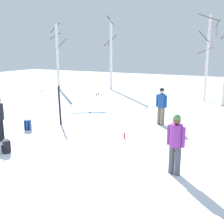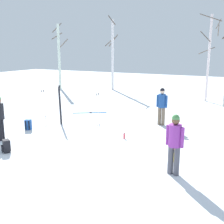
{
  "view_description": "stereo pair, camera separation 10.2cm",
  "coord_description": "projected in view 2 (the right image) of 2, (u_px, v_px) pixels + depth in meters",
  "views": [
    {
      "loc": [
        4.53,
        -7.01,
        3.4
      ],
      "look_at": [
        -0.2,
        2.27,
        1.0
      ],
      "focal_mm": 43.64,
      "sensor_mm": 36.0,
      "label": 1
    },
    {
      "loc": [
        4.62,
        -6.96,
        3.4
      ],
      "look_at": [
        -0.2,
        2.27,
        1.0
      ],
      "focal_mm": 43.64,
      "sensor_mm": 36.0,
      "label": 2
    }
  ],
  "objects": [
    {
      "name": "birch_tree_2",
      "position": [
        209.0,
        56.0,
        17.7
      ],
      "size": [
        1.42,
        1.44,
        5.58
      ],
      "color": "silver",
      "rests_on": "ground_plane"
    },
    {
      "name": "person_2",
      "position": [
        0.0,
        115.0,
        10.26
      ],
      "size": [
        0.34,
        0.48,
        1.72
      ],
      "color": "black",
      "rests_on": "ground_plane"
    },
    {
      "name": "ski_pair_lying_1",
      "position": [
        90.0,
        113.0,
        14.94
      ],
      "size": [
        1.65,
        1.17,
        0.05
      ],
      "color": "blue",
      "rests_on": "ground_plane"
    },
    {
      "name": "birch_tree_1",
      "position": [
        113.0,
        54.0,
        22.99
      ],
      "size": [
        1.06,
        1.06,
        6.12
      ],
      "color": "silver",
      "rests_on": "ground_plane"
    },
    {
      "name": "ski_poles_0",
      "position": [
        43.0,
        103.0,
        13.66
      ],
      "size": [
        0.07,
        0.24,
        1.43
      ],
      "color": "#B2B2BC",
      "rests_on": "ground_plane"
    },
    {
      "name": "backpack_0",
      "position": [
        28.0,
        125.0,
        11.8
      ],
      "size": [
        0.32,
        0.34,
        0.44
      ],
      "color": "#1E4C99",
      "rests_on": "ground_plane"
    },
    {
      "name": "water_bottle_0",
      "position": [
        124.0,
        136.0,
        10.6
      ],
      "size": [
        0.06,
        0.06,
        0.23
      ],
      "color": "red",
      "rests_on": "ground_plane"
    },
    {
      "name": "person_1",
      "position": [
        162.0,
        104.0,
        12.35
      ],
      "size": [
        0.52,
        0.34,
        1.72
      ],
      "color": "#72604C",
      "rests_on": "ground_plane"
    },
    {
      "name": "ski_pair_lying_0",
      "position": [
        173.0,
        151.0,
        9.26
      ],
      "size": [
        0.5,
        1.77,
        0.05
      ],
      "color": "yellow",
      "rests_on": "ground_plane"
    },
    {
      "name": "ground_plane",
      "position": [
        85.0,
        156.0,
        8.86
      ],
      "size": [
        60.0,
        60.0,
        0.0
      ],
      "primitive_type": "plane",
      "color": "white"
    },
    {
      "name": "ski_pair_planted_1",
      "position": [
        60.0,
        105.0,
        12.45
      ],
      "size": [
        0.2,
        0.06,
        1.82
      ],
      "color": "black",
      "rests_on": "ground_plane"
    },
    {
      "name": "backpack_1",
      "position": [
        6.0,
        146.0,
        9.17
      ],
      "size": [
        0.33,
        0.34,
        0.44
      ],
      "color": "black",
      "rests_on": "ground_plane"
    },
    {
      "name": "ski_poles_1",
      "position": [
        98.0,
        109.0,
        12.06
      ],
      "size": [
        0.07,
        0.27,
        1.54
      ],
      "color": "#B2B2BC",
      "rests_on": "ground_plane"
    },
    {
      "name": "person_0",
      "position": [
        175.0,
        141.0,
        7.38
      ],
      "size": [
        0.51,
        0.34,
        1.72
      ],
      "color": "#4C4C56",
      "rests_on": "ground_plane"
    },
    {
      "name": "birch_tree_0",
      "position": [
        59.0,
        56.0,
        23.48
      ],
      "size": [
        1.3,
        0.81,
        5.64
      ],
      "color": "silver",
      "rests_on": "ground_plane"
    }
  ]
}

